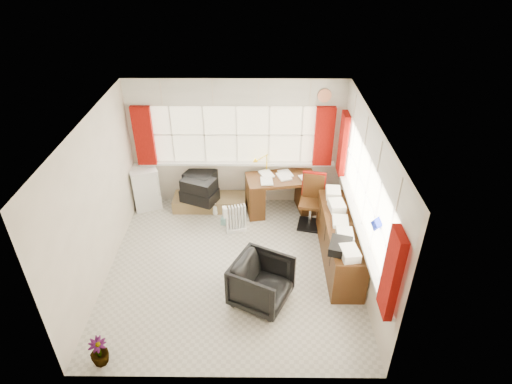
# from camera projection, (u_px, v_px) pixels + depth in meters

# --- Properties ---
(ground) EXTENTS (4.00, 4.00, 0.00)m
(ground) POSITION_uv_depth(u_px,v_px,m) (233.00, 267.00, 6.99)
(ground) COLOR beige
(ground) RESTS_ON ground
(room_walls) EXTENTS (4.00, 4.00, 4.00)m
(room_walls) POSITION_uv_depth(u_px,v_px,m) (230.00, 189.00, 6.19)
(room_walls) COLOR beige
(room_walls) RESTS_ON ground
(window_back) EXTENTS (3.70, 0.12, 3.60)m
(window_back) POSITION_uv_depth(u_px,v_px,m) (237.00, 160.00, 8.13)
(window_back) COLOR #FFF3C9
(window_back) RESTS_ON room_walls
(window_right) EXTENTS (0.12, 3.70, 3.60)m
(window_right) POSITION_uv_depth(u_px,v_px,m) (360.00, 221.00, 6.47)
(window_right) COLOR #FFF3C9
(window_right) RESTS_ON room_walls
(curtains) EXTENTS (3.83, 3.83, 1.15)m
(curtains) POSITION_uv_depth(u_px,v_px,m) (290.00, 162.00, 6.99)
(curtains) COLOR #910E07
(curtains) RESTS_ON room_walls
(overhead_cabinets) EXTENTS (3.98, 3.98, 0.48)m
(overhead_cabinets) POSITION_uv_depth(u_px,v_px,m) (296.00, 115.00, 6.61)
(overhead_cabinets) COLOR silver
(overhead_cabinets) RESTS_ON room_walls
(desk) EXTENTS (1.38, 0.85, 0.78)m
(desk) POSITION_uv_depth(u_px,v_px,m) (281.00, 192.00, 8.14)
(desk) COLOR #512913
(desk) RESTS_ON ground
(desk_lamp) EXTENTS (0.14, 0.12, 0.38)m
(desk_lamp) POSITION_uv_depth(u_px,v_px,m) (267.00, 159.00, 8.03)
(desk_lamp) COLOR yellow
(desk_lamp) RESTS_ON desk
(task_chair) EXTENTS (0.51, 0.53, 1.03)m
(task_chair) POSITION_uv_depth(u_px,v_px,m) (312.00, 198.00, 7.74)
(task_chair) COLOR black
(task_chair) RESTS_ON ground
(office_chair) EXTENTS (1.05, 1.04, 0.72)m
(office_chair) POSITION_uv_depth(u_px,v_px,m) (261.00, 282.00, 6.19)
(office_chair) COLOR black
(office_chair) RESTS_ON ground
(radiator) EXTENTS (0.39, 0.24, 0.55)m
(radiator) POSITION_uv_depth(u_px,v_px,m) (236.00, 221.00, 7.69)
(radiator) COLOR white
(radiator) RESTS_ON ground
(credenza) EXTENTS (0.50, 2.00, 0.85)m
(credenza) POSITION_uv_depth(u_px,v_px,m) (340.00, 241.00, 6.94)
(credenza) COLOR #512913
(credenza) RESTS_ON ground
(file_tray) EXTENTS (0.41, 0.47, 0.13)m
(file_tray) POSITION_uv_depth(u_px,v_px,m) (341.00, 246.00, 6.16)
(file_tray) COLOR black
(file_tray) RESTS_ON credenza
(tv_bench) EXTENTS (1.40, 0.50, 0.25)m
(tv_bench) POSITION_uv_depth(u_px,v_px,m) (210.00, 202.00, 8.38)
(tv_bench) COLOR olive
(tv_bench) RESTS_ON ground
(crt_tv) EXTENTS (0.67, 0.65, 0.48)m
(crt_tv) POSITION_uv_depth(u_px,v_px,m) (200.00, 183.00, 8.30)
(crt_tv) COLOR black
(crt_tv) RESTS_ON tv_bench
(hifi_stack) EXTENTS (0.77, 0.64, 0.47)m
(hifi_stack) POSITION_uv_depth(u_px,v_px,m) (199.00, 190.00, 8.08)
(hifi_stack) COLOR black
(hifi_stack) RESTS_ON tv_bench
(mini_fridge) EXTENTS (0.65, 0.65, 0.84)m
(mini_fridge) POSITION_uv_depth(u_px,v_px,m) (145.00, 187.00, 8.30)
(mini_fridge) COLOR white
(mini_fridge) RESTS_ON ground
(spray_bottle_a) EXTENTS (0.13, 0.14, 0.27)m
(spray_bottle_a) POSITION_uv_depth(u_px,v_px,m) (215.00, 208.00, 8.18)
(spray_bottle_a) COLOR white
(spray_bottle_a) RESTS_ON ground
(spray_bottle_b) EXTENTS (0.11, 0.11, 0.21)m
(spray_bottle_b) POSITION_uv_depth(u_px,v_px,m) (223.00, 220.00, 7.92)
(spray_bottle_b) COLOR #84C5BF
(spray_bottle_b) RESTS_ON ground
(flower_vase) EXTENTS (0.28, 0.28, 0.42)m
(flower_vase) POSITION_uv_depth(u_px,v_px,m) (99.00, 352.00, 5.37)
(flower_vase) COLOR black
(flower_vase) RESTS_ON ground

